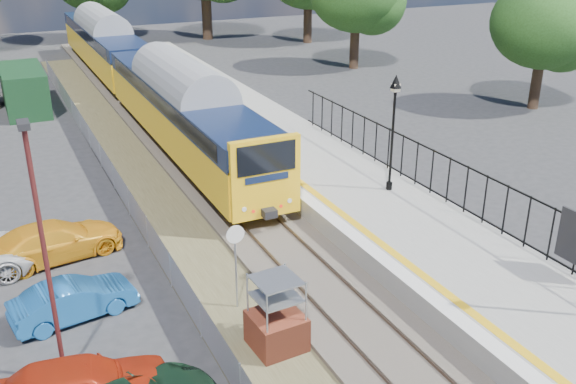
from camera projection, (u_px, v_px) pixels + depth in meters
ground at (350, 319)px, 18.77m from camera, size 120.00×120.00×0.00m
track_bed at (221, 199)px, 26.59m from camera, size 5.90×80.00×0.29m
platform at (340, 187)px, 26.91m from camera, size 5.00×70.00×0.90m
platform_edge at (296, 185)px, 25.92m from camera, size 0.90×70.00×0.01m
victorian_lamp_north at (394, 106)px, 24.18m from camera, size 0.44×0.44×4.60m
palisade_fence at (480, 196)px, 22.50m from camera, size 0.12×26.00×2.00m
wire_fence at (118, 183)px, 26.86m from camera, size 0.06×52.00×1.20m
train at (135, 68)px, 39.89m from camera, size 2.82×40.83×3.51m
brick_plinth at (276, 315)px, 17.09m from camera, size 1.44×1.44×2.18m
speed_sign at (236, 253)px, 18.51m from camera, size 0.56×0.11×2.78m
carpark_lamp at (43, 243)px, 14.78m from camera, size 0.25×0.50×6.80m
car_blue at (74, 300)px, 18.61m from camera, size 3.72×1.84×1.17m
car_yellow at (55, 241)px, 21.91m from camera, size 4.80×2.62×1.32m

